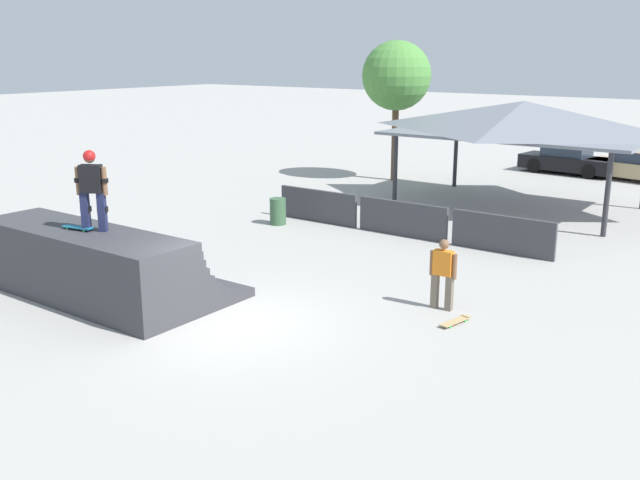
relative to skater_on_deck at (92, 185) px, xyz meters
name	(u,v)px	position (x,y,z in m)	size (l,w,h in m)	color
ground_plane	(230,323)	(3.25, 0.70, -2.62)	(160.00, 160.00, 0.00)	#A3A09B
quarter_pipe_ramp	(96,266)	(-0.31, 0.16, -1.92)	(5.74, 3.22, 1.61)	#38383D
skater_on_deck	(92,185)	(0.00, 0.00, 0.00)	(0.72, 0.54, 1.77)	#1E2347
skateboard_on_deck	(79,228)	(-0.36, -0.16, -0.96)	(0.82, 0.33, 0.09)	green
bystander_walking	(443,271)	(6.37, 4.04, -1.76)	(0.62, 0.23, 1.55)	#6B6051
skateboard_on_ground	(456,321)	(7.01, 3.43, -2.56)	(0.36, 0.85, 0.09)	green
barrier_fence	(402,219)	(2.51, 9.04, -2.10)	(9.27, 0.12, 1.05)	#3D3D42
pavilion_shelter	(523,118)	(3.80, 14.99, 0.53)	(8.55, 5.71, 3.75)	#2D2D33
tree_beside_pavilion	(396,76)	(-2.64, 17.28, 1.77)	(2.89, 2.89, 5.87)	brown
trash_bin	(278,211)	(-1.46, 7.98, -2.20)	(0.52, 0.52, 0.85)	#385B3D
parked_car_black	(568,160)	(2.86, 23.46, -2.02)	(4.31, 2.05, 1.27)	black
parked_car_tan	(639,167)	(5.96, 23.36, -2.02)	(4.50, 2.43, 1.27)	tan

